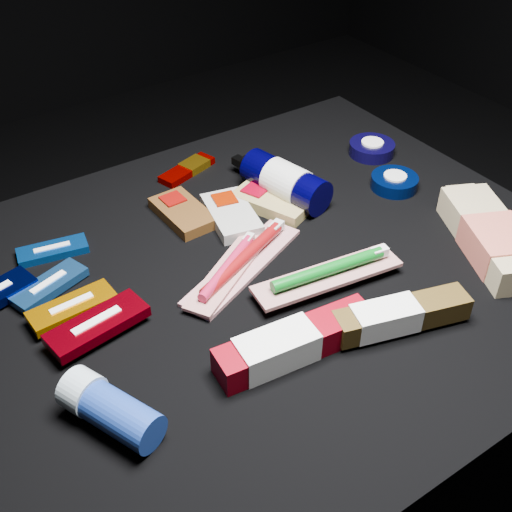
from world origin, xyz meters
TOP-DOWN VIEW (x-y plane):
  - ground at (0.00, 0.00)m, footprint 3.00×3.00m
  - cloth_table at (0.00, 0.00)m, footprint 0.98×0.78m
  - luna_bar_0 at (-0.22, 0.21)m, footprint 0.11×0.06m
  - luna_bar_1 at (-0.25, 0.13)m, footprint 0.12×0.07m
  - luna_bar_3 at (-0.25, 0.06)m, footprint 0.12×0.05m
  - luna_bar_4 at (-0.23, 0.01)m, footprint 0.14×0.07m
  - clif_bar_0 at (-0.01, 0.18)m, footprint 0.07×0.12m
  - clif_bar_1 at (0.05, 0.13)m, footprint 0.09×0.14m
  - clif_bar_2 at (0.12, 0.13)m, footprint 0.11×0.14m
  - power_bar at (0.07, 0.30)m, footprint 0.12×0.07m
  - lotion_bottle at (0.16, 0.14)m, footprint 0.09×0.20m
  - cream_tin_upper at (0.38, 0.16)m, footprint 0.08×0.08m
  - cream_tin_lower at (0.33, 0.05)m, footprint 0.08×0.08m
  - bodywash_bottle at (0.33, -0.15)m, footprint 0.16×0.24m
  - deodorant_stick at (-0.27, -0.13)m, footprint 0.09×0.13m
  - toothbrush_pack_0 at (0.00, 0.02)m, footprint 0.24×0.14m
  - toothbrush_pack_1 at (-0.03, 0.01)m, footprint 0.18×0.13m
  - toothbrush_pack_2 at (0.08, -0.08)m, footprint 0.23×0.08m
  - toothpaste_carton_red at (-0.05, -0.16)m, footprint 0.22×0.07m
  - toothpaste_carton_green at (0.09, -0.20)m, footprint 0.19×0.09m

SIDE VIEW (x-z plane):
  - ground at x=0.00m, z-range 0.00..0.00m
  - cloth_table at x=0.00m, z-range 0.00..0.40m
  - luna_bar_0 at x=-0.22m, z-range 0.40..0.41m
  - power_bar at x=0.07m, z-range 0.40..0.41m
  - luna_bar_1 at x=-0.25m, z-range 0.40..0.42m
  - clif_bar_0 at x=-0.01m, z-range 0.40..0.42m
  - toothbrush_pack_0 at x=0.00m, z-range 0.40..0.42m
  - clif_bar_1 at x=0.05m, z-range 0.40..0.42m
  - clif_bar_2 at x=0.12m, z-range 0.40..0.42m
  - cream_tin_lower at x=0.33m, z-range 0.40..0.42m
  - cream_tin_upper at x=0.38m, z-range 0.40..0.42m
  - luna_bar_3 at x=-0.25m, z-range 0.41..0.42m
  - toothbrush_pack_1 at x=-0.03m, z-range 0.40..0.42m
  - luna_bar_4 at x=-0.23m, z-range 0.41..0.43m
  - toothpaste_carton_red at x=-0.05m, z-range 0.40..0.44m
  - bodywash_bottle at x=0.33m, z-range 0.40..0.45m
  - toothpaste_carton_green at x=0.09m, z-range 0.41..0.44m
  - toothbrush_pack_2 at x=0.08m, z-range 0.41..0.44m
  - deodorant_stick at x=-0.27m, z-range 0.40..0.45m
  - lotion_bottle at x=0.16m, z-range 0.40..0.46m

